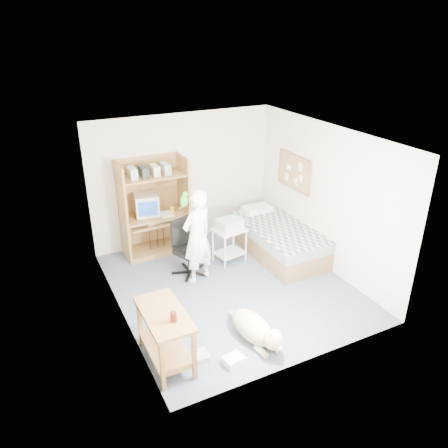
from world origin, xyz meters
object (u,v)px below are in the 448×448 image
printer_cart (229,240)px  side_desk (165,330)px  computer_hutch (154,211)px  bed (278,239)px  person (197,237)px  office_chair (187,255)px  dog (255,329)px

printer_cart → side_desk: bearing=-144.6°
printer_cart → computer_hutch: bearing=127.0°
bed → person: (-1.71, -0.20, 0.52)m
office_chair → dog: 2.09m
computer_hutch → office_chair: size_ratio=1.85×
office_chair → dog: (0.14, -2.08, -0.16)m
person → bed: bearing=166.4°
bed → person: person is taller
side_desk → dog: 1.26m
side_desk → dog: size_ratio=0.85×
computer_hutch → printer_cart: computer_hutch is taller
bed → person: 1.80m
computer_hutch → printer_cart: 1.49m
person → dog: bearing=71.9°
office_chair → person: (0.07, -0.30, 0.46)m
bed → side_desk: size_ratio=2.02×
office_chair → person: size_ratio=0.60×
dog → office_chair: bearing=86.9°
computer_hutch → side_desk: (-0.85, -2.94, -0.33)m
office_chair → dog: bearing=-106.6°
computer_hutch → person: computer_hutch is taller
bed → office_chair: (-1.78, 0.10, 0.06)m
office_chair → dog: office_chair is taller
bed → dog: size_ratio=1.71×
computer_hutch → printer_cart: size_ratio=2.79×
office_chair → printer_cart: 0.84m
office_chair → printer_cart: (0.84, 0.05, 0.08)m
bed → printer_cart: bed is taller
bed → printer_cart: 0.96m
dog → printer_cart: bearing=65.0°
side_desk → person: person is taller
office_chair → computer_hutch: bearing=81.9°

